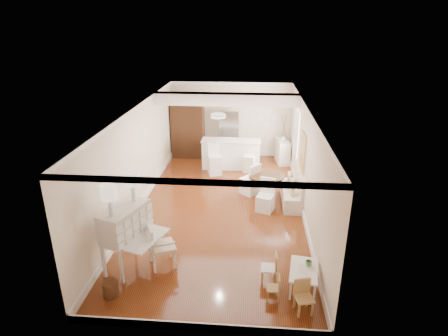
# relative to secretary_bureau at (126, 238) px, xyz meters

# --- Properties ---
(room) EXTENTS (9.00, 9.04, 2.82)m
(room) POSITION_rel_secretary_bureau_xyz_m (1.74, 3.14, 1.28)
(room) COLOR brown
(room) RESTS_ON ground
(secretary_bureau) EXTENTS (1.41, 1.42, 1.40)m
(secretary_bureau) POSITION_rel_secretary_bureau_xyz_m (0.00, 0.00, 0.00)
(secretary_bureau) COLOR silver
(secretary_bureau) RESTS_ON ground
(gustavian_armchair) EXTENTS (0.74, 0.74, 0.97)m
(gustavian_armchair) POSITION_rel_secretary_bureau_xyz_m (0.71, 0.10, -0.22)
(gustavian_armchair) COLOR white
(gustavian_armchair) RESTS_ON ground
(wicker_basket) EXTENTS (0.39, 0.39, 0.30)m
(wicker_basket) POSITION_rel_secretary_bureau_xyz_m (-0.06, -0.92, -0.55)
(wicker_basket) COLOR #4D2D18
(wicker_basket) RESTS_ON ground
(kids_table) EXTENTS (0.64, 0.93, 0.43)m
(kids_table) POSITION_rel_secretary_bureau_xyz_m (3.60, -0.41, -0.49)
(kids_table) COLOR silver
(kids_table) RESTS_ON ground
(kids_chair_a) EXTENTS (0.25, 0.25, 0.51)m
(kids_chair_a) POSITION_rel_secretary_bureau_xyz_m (3.01, -0.77, -0.45)
(kids_chair_a) COLOR #A3804A
(kids_chair_a) RESTS_ON ground
(kids_chair_b) EXTENTS (0.31, 0.31, 0.65)m
(kids_chair_b) POSITION_rel_secretary_bureau_xyz_m (2.94, -0.26, -0.38)
(kids_chair_b) COLOR tan
(kids_chair_b) RESTS_ON ground
(kids_chair_c) EXTENTS (0.37, 0.37, 0.64)m
(kids_chair_c) POSITION_rel_secretary_bureau_xyz_m (3.53, -1.07, -0.38)
(kids_chair_c) COLOR tan
(kids_chair_c) RESTS_ON ground
(banquette) EXTENTS (0.52, 1.60, 0.98)m
(banquette) POSITION_rel_secretary_bureau_xyz_m (3.69, 3.31, -0.21)
(banquette) COLOR silver
(banquette) RESTS_ON ground
(dining_table) EXTENTS (1.35, 1.35, 0.71)m
(dining_table) POSITION_rel_secretary_bureau_xyz_m (2.98, 3.61, -0.35)
(dining_table) COLOR #482C17
(dining_table) RESTS_ON ground
(slip_chair_near) EXTENTS (0.55, 0.56, 0.91)m
(slip_chair_near) POSITION_rel_secretary_bureau_xyz_m (2.94, 2.76, -0.25)
(slip_chair_near) COLOR white
(slip_chair_near) RESTS_ON ground
(slip_chair_far) EXTENTS (0.66, 0.66, 0.96)m
(slip_chair_far) POSITION_rel_secretary_bureau_xyz_m (2.49, 3.84, -0.22)
(slip_chair_far) COLOR white
(slip_chair_far) RESTS_ON ground
(breakfast_counter) EXTENTS (2.05, 0.65, 1.03)m
(breakfast_counter) POSITION_rel_secretary_bureau_xyz_m (1.80, 5.91, -0.19)
(breakfast_counter) COLOR white
(breakfast_counter) RESTS_ON ground
(bar_stool_left) EXTENTS (0.52, 0.52, 1.05)m
(bar_stool_left) POSITION_rel_secretary_bureau_xyz_m (1.29, 5.26, -0.18)
(bar_stool_left) COLOR white
(bar_stool_left) RESTS_ON ground
(bar_stool_right) EXTENTS (0.44, 0.44, 0.91)m
(bar_stool_right) POSITION_rel_secretary_bureau_xyz_m (2.45, 5.60, -0.25)
(bar_stool_right) COLOR white
(bar_stool_right) RESTS_ON ground
(pantry_cabinet) EXTENTS (1.20, 0.60, 2.30)m
(pantry_cabinet) POSITION_rel_secretary_bureau_xyz_m (0.10, 6.99, 0.45)
(pantry_cabinet) COLOR #381E11
(pantry_cabinet) RESTS_ON ground
(fridge) EXTENTS (0.75, 0.65, 1.80)m
(fridge) POSITION_rel_secretary_bureau_xyz_m (2.00, 6.96, 0.20)
(fridge) COLOR silver
(fridge) RESTS_ON ground
(sideboard) EXTENTS (0.53, 0.94, 0.85)m
(sideboard) POSITION_rel_secretary_bureau_xyz_m (3.64, 6.58, -0.28)
(sideboard) COLOR silver
(sideboard) RESTS_ON ground
(pencil_cup) EXTENTS (0.16, 0.16, 0.10)m
(pencil_cup) POSITION_rel_secretary_bureau_xyz_m (3.70, -0.27, -0.22)
(pencil_cup) COLOR #5A9B5F
(pencil_cup) RESTS_ON kids_table
(branch_vase) EXTENTS (0.24, 0.24, 0.20)m
(branch_vase) POSITION_rel_secretary_bureau_xyz_m (3.63, 6.54, 0.25)
(branch_vase) COLOR silver
(branch_vase) RESTS_ON sideboard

